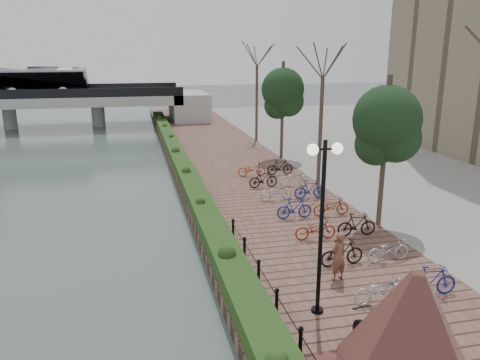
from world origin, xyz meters
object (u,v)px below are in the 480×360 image
object	(u,v)px
lamppost	(323,192)
granite_monument	(411,342)
pedestrian	(338,256)
motorcycle	(377,340)

from	to	relation	value
lamppost	granite_monument	bearing A→B (deg)	-85.04
granite_monument	pedestrian	world-z (taller)	granite_monument
granite_monument	motorcycle	world-z (taller)	granite_monument
lamppost	pedestrian	xyz separation A→B (m)	(1.41, 1.74, -2.82)
motorcycle	pedestrian	xyz separation A→B (m)	(0.84, 4.11, 0.32)
granite_monument	motorcycle	size ratio (longest dim) A/B	3.16
lamppost	motorcycle	size ratio (longest dim) A/B	3.03
motorcycle	granite_monument	bearing A→B (deg)	-102.76
granite_monument	lamppost	size ratio (longest dim) A/B	1.04
granite_monument	motorcycle	bearing A→B (deg)	82.31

